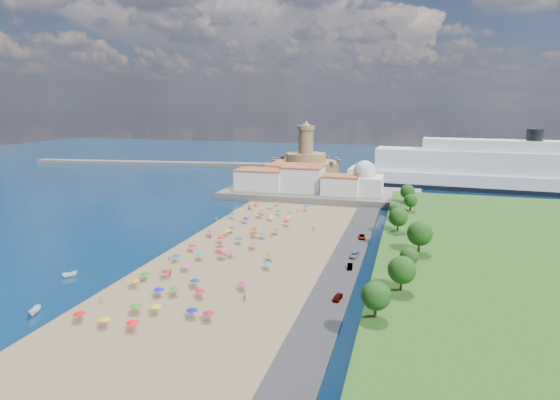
% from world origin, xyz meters
% --- Properties ---
extents(ground, '(700.00, 700.00, 0.00)m').
position_xyz_m(ground, '(0.00, 0.00, 0.00)').
color(ground, '#071938').
rests_on(ground, ground).
extents(terrace, '(90.00, 36.00, 3.00)m').
position_xyz_m(terrace, '(10.00, 73.00, 1.50)').
color(terrace, '#59544C').
rests_on(terrace, ground).
extents(jetty, '(18.00, 70.00, 2.40)m').
position_xyz_m(jetty, '(-12.00, 108.00, 1.20)').
color(jetty, '#59544C').
rests_on(jetty, ground).
extents(breakwater, '(199.03, 34.77, 2.60)m').
position_xyz_m(breakwater, '(-110.00, 153.00, 1.30)').
color(breakwater, '#59544C').
rests_on(breakwater, ground).
extents(waterfront_buildings, '(57.00, 29.00, 11.00)m').
position_xyz_m(waterfront_buildings, '(-3.05, 73.64, 7.88)').
color(waterfront_buildings, silver).
rests_on(waterfront_buildings, terrace).
extents(domed_building, '(16.00, 16.00, 15.00)m').
position_xyz_m(domed_building, '(30.00, 71.00, 8.97)').
color(domed_building, silver).
rests_on(domed_building, terrace).
extents(fortress, '(40.00, 40.00, 32.40)m').
position_xyz_m(fortress, '(-12.00, 138.00, 6.68)').
color(fortress, '#A17D50').
rests_on(fortress, ground).
extents(cruise_ship, '(141.39, 28.73, 30.68)m').
position_xyz_m(cruise_ship, '(87.54, 114.73, 9.08)').
color(cruise_ship, black).
rests_on(cruise_ship, ground).
extents(beach_parasols, '(31.62, 116.24, 2.20)m').
position_xyz_m(beach_parasols, '(-1.22, -11.15, 2.15)').
color(beach_parasols, gray).
rests_on(beach_parasols, beach).
extents(beachgoers, '(38.14, 97.25, 1.88)m').
position_xyz_m(beachgoers, '(-1.28, -4.69, 1.13)').
color(beachgoers, tan).
rests_on(beachgoers, beach).
extents(moored_boats, '(10.68, 23.74, 1.58)m').
position_xyz_m(moored_boats, '(-27.06, -55.67, 0.76)').
color(moored_boats, white).
rests_on(moored_boats, ground).
extents(parked_cars, '(2.83, 53.32, 1.44)m').
position_xyz_m(parked_cars, '(36.00, -12.95, 1.36)').
color(parked_cars, gray).
rests_on(parked_cars, promenade).
extents(hillside_trees, '(13.45, 106.58, 8.15)m').
position_xyz_m(hillside_trees, '(49.22, -10.46, 10.23)').
color(hillside_trees, '#382314').
rests_on(hillside_trees, hillside).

